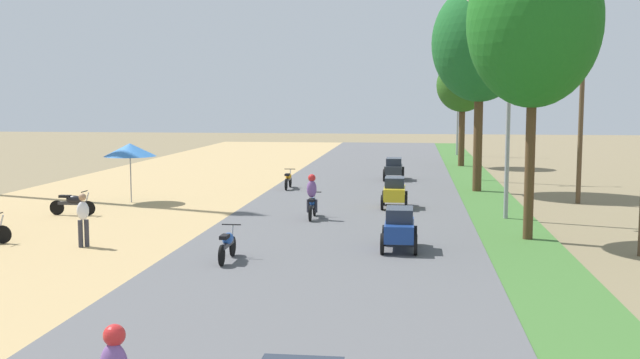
% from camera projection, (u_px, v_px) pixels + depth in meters
% --- Properties ---
extents(parked_motorbike_third, '(1.80, 0.54, 0.94)m').
position_uv_depth(parked_motorbike_third, '(73.00, 202.00, 28.66)').
color(parked_motorbike_third, black).
rests_on(parked_motorbike_third, dirt_shoulder).
extents(vendor_umbrella, '(2.20, 2.20, 2.52)m').
position_uv_depth(vendor_umbrella, '(130.00, 150.00, 32.01)').
color(vendor_umbrella, '#99999E').
rests_on(vendor_umbrella, dirt_shoulder).
extents(pedestrian_on_shoulder, '(0.43, 0.41, 1.62)m').
position_uv_depth(pedestrian_on_shoulder, '(83.00, 217.00, 22.53)').
color(pedestrian_on_shoulder, '#33333D').
rests_on(pedestrian_on_shoulder, dirt_shoulder).
extents(median_tree_nearest, '(4.12, 4.12, 9.40)m').
position_uv_depth(median_tree_nearest, '(534.00, 23.00, 23.19)').
color(median_tree_nearest, '#4C351E').
rests_on(median_tree_nearest, median_strip).
extents(median_tree_second, '(4.53, 4.53, 9.77)m').
position_uv_depth(median_tree_second, '(480.00, 44.00, 35.44)').
color(median_tree_second, '#4C351E').
rests_on(median_tree_second, median_strip).
extents(median_tree_third, '(3.37, 3.37, 6.97)m').
position_uv_depth(median_tree_third, '(463.00, 86.00, 48.85)').
color(median_tree_third, '#4C351E').
rests_on(median_tree_third, median_strip).
extents(streetlamp_near, '(3.16, 0.20, 8.18)m').
position_uv_depth(streetlamp_near, '(509.00, 91.00, 27.48)').
color(streetlamp_near, gray).
rests_on(streetlamp_near, median_strip).
extents(streetlamp_mid, '(3.16, 0.20, 8.12)m').
position_uv_depth(streetlamp_mid, '(478.00, 94.00, 40.52)').
color(streetlamp_mid, gray).
rests_on(streetlamp_mid, median_strip).
extents(streetlamp_far, '(3.16, 0.20, 7.49)m').
position_uv_depth(streetlamp_far, '(458.00, 99.00, 58.44)').
color(streetlamp_far, gray).
rests_on(streetlamp_far, median_strip).
extents(utility_pole_near, '(1.80, 0.20, 9.17)m').
position_uv_depth(utility_pole_near, '(582.00, 91.00, 31.83)').
color(utility_pole_near, brown).
rests_on(utility_pole_near, ground).
extents(car_hatchback_blue, '(1.04, 2.00, 1.23)m').
position_uv_depth(car_hatchback_blue, '(399.00, 227.00, 22.06)').
color(car_hatchback_blue, navy).
rests_on(car_hatchback_blue, road_strip).
extents(car_hatchback_yellow, '(1.04, 2.00, 1.23)m').
position_uv_depth(car_hatchback_yellow, '(395.00, 191.00, 30.54)').
color(car_hatchback_yellow, gold).
rests_on(car_hatchback_yellow, road_strip).
extents(car_sedan_charcoal, '(1.10, 2.26, 1.19)m').
position_uv_depth(car_sedan_charcoal, '(394.00, 168.00, 40.85)').
color(car_sedan_charcoal, '#282D33').
rests_on(car_sedan_charcoal, road_strip).
extents(motorbike_ahead_second, '(0.54, 1.80, 0.94)m').
position_uv_depth(motorbike_ahead_second, '(227.00, 243.00, 20.58)').
color(motorbike_ahead_second, black).
rests_on(motorbike_ahead_second, road_strip).
extents(motorbike_ahead_third, '(0.54, 1.80, 1.66)m').
position_uv_depth(motorbike_ahead_third, '(312.00, 198.00, 27.70)').
color(motorbike_ahead_third, black).
rests_on(motorbike_ahead_third, road_strip).
extents(motorbike_ahead_fourth, '(0.54, 1.80, 0.94)m').
position_uv_depth(motorbike_ahead_fourth, '(288.00, 179.00, 36.87)').
color(motorbike_ahead_fourth, black).
rests_on(motorbike_ahead_fourth, road_strip).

